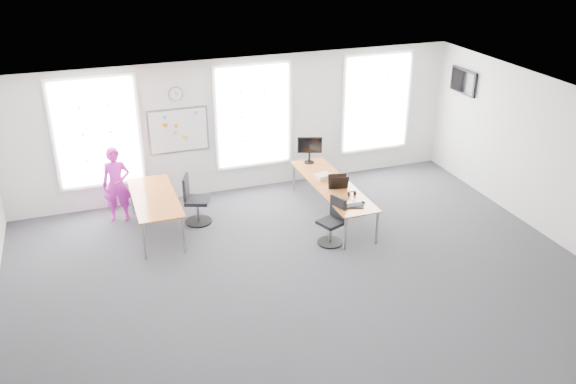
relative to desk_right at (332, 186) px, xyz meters
name	(u,v)px	position (x,y,z in m)	size (l,w,h in m)	color
floor	(304,278)	(-1.39, -2.05, -0.66)	(10.00, 10.00, 0.00)	#29282D
ceiling	(307,112)	(-1.39, -2.05, 2.34)	(10.00, 10.00, 0.00)	white
wall_back	(240,126)	(-1.39, 1.95, 0.84)	(10.00, 10.00, 0.00)	white
wall_front	(440,353)	(-1.39, -6.05, 0.84)	(10.00, 10.00, 0.00)	white
wall_right	(553,161)	(3.61, -2.05, 0.84)	(10.00, 10.00, 0.00)	white
window_left	(97,133)	(-4.39, 1.92, 1.04)	(1.60, 0.06, 2.20)	white
window_mid	(253,116)	(-1.09, 1.92, 1.04)	(1.60, 0.06, 2.20)	white
window_right	(376,103)	(1.91, 1.92, 1.04)	(1.60, 0.06, 2.20)	white
desk_right	(332,186)	(0.00, 0.00, 0.00)	(0.77, 2.90, 0.71)	#B95D2A
desk_left	(155,200)	(-3.53, 0.51, 0.04)	(0.83, 2.09, 0.76)	#B95D2A
chair_right	(333,224)	(-0.44, -1.05, -0.26)	(0.53, 0.53, 0.91)	black
chair_left	(194,202)	(-2.74, 0.64, -0.21)	(0.59, 0.59, 1.02)	black
person	(117,184)	(-4.16, 1.30, 0.12)	(0.57, 0.37, 1.56)	#E124C4
whiteboard	(179,131)	(-2.74, 1.92, 0.89)	(1.20, 0.03, 0.90)	white
wall_clock	(176,94)	(-2.74, 1.92, 1.69)	(0.30, 0.30, 0.04)	gray
tv	(464,81)	(3.56, 0.95, 1.64)	(0.06, 0.90, 0.55)	black
keyboard	(351,206)	(-0.08, -1.07, 0.06)	(0.48, 0.17, 0.02)	black
mouse	(363,202)	(0.21, -1.01, 0.07)	(0.07, 0.12, 0.04)	black
lens_cap	(354,200)	(0.08, -0.85, 0.05)	(0.07, 0.07, 0.01)	black
headphones	(352,194)	(0.14, -0.63, 0.09)	(0.16, 0.09, 0.10)	black
laptop_sleeve	(338,182)	(0.01, -0.25, 0.19)	(0.38, 0.28, 0.30)	black
paper_stack	(323,176)	(-0.08, 0.32, 0.10)	(0.32, 0.24, 0.11)	beige
monitor	(310,148)	(-0.02, 1.24, 0.41)	(0.52, 0.23, 0.60)	black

